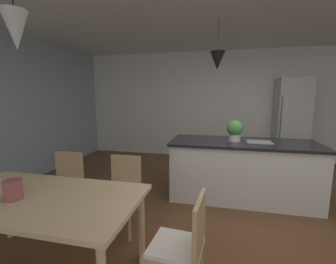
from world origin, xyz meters
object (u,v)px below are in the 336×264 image
Objects in this scene: chair_far_right at (122,191)px; refrigerator at (291,123)px; chair_kitchen_end at (182,246)px; potted_plant_on_island at (235,130)px; dining_table at (39,204)px; vase_on_dining_table at (13,190)px; kitchen_island at (242,169)px; chair_far_left at (64,185)px.

refrigerator reaches higher than chair_far_right.
potted_plant_on_island reaches higher than chair_kitchen_end.
vase_on_dining_table reaches higher than dining_table.
refrigerator reaches higher than kitchen_island.
kitchen_island is 13.26× the size of vase_on_dining_table.
kitchen_island is at bearing 38.81° from chair_far_right.
vase_on_dining_table is (-0.14, -0.10, 0.15)m from dining_table.
dining_table is 2.00× the size of chair_far_left.
chair_far_left reaches higher than dining_table.
refrigerator is 2.43m from potted_plant_on_island.
kitchen_island is 2.42m from refrigerator.
chair_far_right is 5.30× the size of vase_on_dining_table.
chair_far_left is 2.50m from potted_plant_on_island.
potted_plant_on_island is at bearing 76.38° from chair_kitchen_end.
chair_kitchen_end reaches higher than dining_table.
chair_far_right is 0.40× the size of kitchen_island.
refrigerator is (1.22, 2.02, 0.53)m from kitchen_island.
chair_far_left is (-0.79, -0.00, 0.00)m from chair_far_right.
kitchen_island is at bearing 46.50° from vase_on_dining_table.
refrigerator reaches higher than dining_table.
vase_on_dining_table is at bearing -131.60° from potted_plant_on_island.
kitchen_island is at bearing -121.15° from refrigerator.
dining_table is at bearing -132.84° from kitchen_island.
kitchen_island reaches higher than chair_far_right.
kitchen_island is 1.10× the size of refrigerator.
chair_far_left is 0.44× the size of refrigerator.
chair_far_right is 1.00× the size of chair_far_left.
chair_kitchen_end is 1.43m from vase_on_dining_table.
potted_plant_on_island is (0.49, 2.00, 0.60)m from chair_kitchen_end.
chair_kitchen_end is 1.00× the size of chair_far_left.
chair_kitchen_end is 1.00× the size of chair_far_right.
refrigerator is 12.10× the size of vase_on_dining_table.
chair_kitchen_end is (1.24, -0.00, -0.20)m from dining_table.
chair_far_right is (0.39, 0.82, -0.20)m from dining_table.
vase_on_dining_table is (0.26, -0.92, 0.35)m from chair_far_left.
refrigerator reaches higher than vase_on_dining_table.
potted_plant_on_island is (1.34, 1.18, 0.60)m from chair_far_right.
dining_table is 0.80× the size of kitchen_island.
chair_far_right is at bearing -130.02° from refrigerator.
dining_table is 0.93m from chair_far_right.
dining_table is 5.07m from refrigerator.
kitchen_island reaches higher than dining_table.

